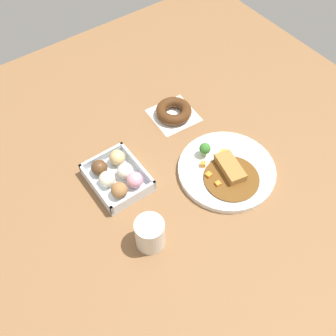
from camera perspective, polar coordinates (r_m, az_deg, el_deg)
The scene contains 5 objects.
ground_plane at distance 1.15m, azimuth 0.91°, elevation -1.84°, with size 1.60×1.60×0.00m, color brown.
curry_plate at distance 1.17m, azimuth 8.50°, elevation -0.28°, with size 0.29×0.29×0.07m.
donut_box at distance 1.14m, azimuth -7.37°, elevation -1.20°, with size 0.18×0.15×0.06m.
chocolate_ring_donut at distance 1.31m, azimuth 0.83°, elevation 8.23°, with size 0.15×0.15×0.04m.
coffee_mug at distance 1.01m, azimuth -2.64°, elevation -9.49°, with size 0.08×0.08×0.09m, color silver.
Camera 1 is at (0.52, -0.40, 0.95)m, focal length 41.98 mm.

